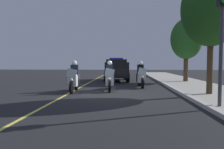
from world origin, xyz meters
The scene contains 11 objects.
ground_plane centered at (0.00, 0.00, 0.00)m, with size 80.00×80.00×0.00m, color black.
curb_strip centered at (0.00, 3.60, 0.07)m, with size 48.00×0.24×0.15m, color #B7B5AD.
sidewalk_strip centered at (0.00, 5.50, 0.05)m, with size 48.00×3.60×0.10m, color #A8A399.
lane_stripe_center centered at (0.00, -2.13, 0.00)m, with size 48.00×0.12×0.01m, color #E0D14C.
police_motorcycle_lead_left centered at (-0.76, -2.02, 0.70)m, with size 2.14×0.61×1.72m.
police_motorcycle_lead_right centered at (-1.35, -0.10, 0.70)m, with size 2.14×0.61×1.72m.
police_motorcycle_trailing centered at (-3.13, 1.79, 0.70)m, with size 2.14×0.61×1.72m.
police_suv centered at (-8.02, -0.02, 1.07)m, with size 5.01×2.32×2.05m.
traffic_light centered at (3.23, 4.00, 3.18)m, with size 0.38×0.28×4.23m.
tree_mid_block centered at (0.24, 4.82, 4.12)m, with size 2.79×2.79×5.82m.
tree_far_back centered at (-6.90, 5.73, 3.52)m, with size 2.53×2.53×5.10m.
Camera 1 is at (10.46, 0.79, 1.56)m, focal length 33.37 mm.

